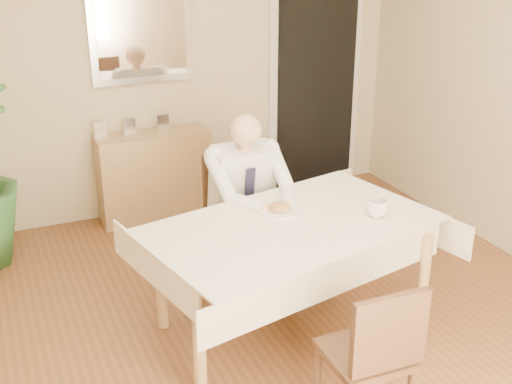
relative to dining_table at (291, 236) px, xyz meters
name	(u,v)px	position (x,y,z in m)	size (l,w,h in m)	color
room	(283,153)	(-0.19, -0.26, 0.63)	(5.00, 5.02, 2.60)	brown
doorway	(315,86)	(1.36, 2.21, 0.33)	(0.96, 0.07, 2.10)	beige
mirror	(141,38)	(-0.29, 2.21, 0.88)	(0.86, 0.04, 0.76)	silver
dining_table	(291,236)	(0.00, 0.00, 0.00)	(1.92, 1.37, 0.75)	tan
chair_far	(236,207)	(0.00, 0.88, -0.16)	(0.46, 0.46, 0.90)	#3D2718
chair_near	(374,352)	(-0.02, -0.94, -0.20)	(0.41, 0.41, 0.84)	#3D2718
seated_man	(252,198)	(0.00, 0.59, 0.02)	(0.48, 0.72, 1.24)	white
plate	(279,211)	(0.01, 0.18, 0.09)	(0.26, 0.26, 0.02)	white
food	(279,207)	(0.01, 0.18, 0.11)	(0.14, 0.14, 0.06)	brown
knife	(289,211)	(0.05, 0.12, 0.11)	(0.01, 0.01, 0.13)	silver
fork	(278,213)	(-0.03, 0.12, 0.11)	(0.01, 0.01, 0.13)	silver
coffee_mug	(377,208)	(0.52, -0.11, 0.14)	(0.13, 0.13, 0.10)	white
sideboard	(155,176)	(-0.29, 2.06, -0.28)	(0.96, 0.33, 0.77)	tan
photo_frame_left	(100,130)	(-0.71, 2.10, 0.17)	(0.10, 0.02, 0.14)	silver
photo_frame_center	(130,126)	(-0.46, 2.11, 0.17)	(0.10, 0.02, 0.14)	silver
photo_frame_right	(163,123)	(-0.17, 2.11, 0.17)	(0.10, 0.02, 0.14)	silver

